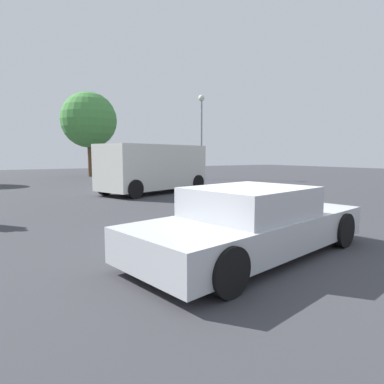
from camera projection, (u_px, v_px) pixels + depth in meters
The scene contains 6 objects.
ground_plane at pixel (242, 252), 5.85m from camera, with size 80.00×80.00×0.00m, color #38383D.
sedan_foreground at pixel (252, 223), 5.63m from camera, with size 4.90×2.63×1.18m.
dog at pixel (305, 213), 8.13m from camera, with size 0.34×0.64×0.47m.
van_white at pixel (154, 167), 15.03m from camera, with size 5.56×3.59×2.17m.
light_post_near at pixel (201, 122), 23.43m from camera, with size 0.44×0.44×5.95m.
tree_far_right at pixel (89, 120), 26.22m from camera, with size 4.38×4.38×6.70m.
Camera 1 is at (-3.75, -4.38, 1.71)m, focal length 30.83 mm.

